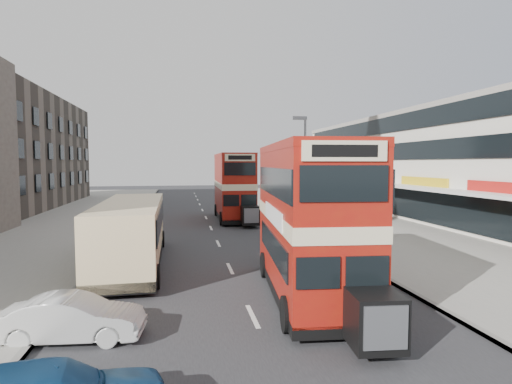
{
  "coord_description": "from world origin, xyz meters",
  "views": [
    {
      "loc": [
        -2.18,
        -10.52,
        4.82
      ],
      "look_at": [
        1.02,
        7.0,
        3.57
      ],
      "focal_mm": 29.06,
      "sensor_mm": 36.0,
      "label": 1
    }
  ],
  "objects": [
    {
      "name": "bus_main",
      "position": [
        2.31,
        3.56,
        2.8
      ],
      "size": [
        3.4,
        9.84,
        5.32
      ],
      "rotation": [
        0.0,
        0.0,
        3.05
      ],
      "color": "black",
      "rests_on": "ground"
    },
    {
      "name": "kerb_left",
      "position": [
        -6.1,
        20.0,
        0.07
      ],
      "size": [
        0.2,
        90.0,
        0.16
      ],
      "primitive_type": "cube",
      "color": "gray",
      "rests_on": "ground"
    },
    {
      "name": "street_lamp",
      "position": [
        6.52,
        18.0,
        4.78
      ],
      "size": [
        1.0,
        0.2,
        8.12
      ],
      "color": "slate",
      "rests_on": "ground"
    },
    {
      "name": "car_left_front",
      "position": [
        -5.11,
        1.15,
        0.62
      ],
      "size": [
        3.86,
        1.69,
        1.23
      ],
      "primitive_type": "imported",
      "rotation": [
        0.0,
        0.0,
        1.47
      ],
      "color": "silver",
      "rests_on": "ground"
    },
    {
      "name": "cyclist",
      "position": [
        4.05,
        20.92,
        0.66
      ],
      "size": [
        0.72,
        1.66,
        1.96
      ],
      "rotation": [
        0.0,
        0.0,
        0.1
      ],
      "color": "gray",
      "rests_on": "ground"
    },
    {
      "name": "car_right_a",
      "position": [
        5.55,
        13.76,
        0.64
      ],
      "size": [
        4.56,
        2.27,
        1.27
      ],
      "primitive_type": "imported",
      "rotation": [
        0.0,
        0.0,
        -1.46
      ],
      "color": "#A62410",
      "rests_on": "ground"
    },
    {
      "name": "ground",
      "position": [
        0.0,
        0.0,
        0.0
      ],
      "size": [
        160.0,
        160.0,
        0.0
      ],
      "primitive_type": "plane",
      "color": "#28282B",
      "rests_on": "ground"
    },
    {
      "name": "car_right_b",
      "position": [
        4.89,
        21.94,
        0.6
      ],
      "size": [
        4.51,
        2.49,
        1.19
      ],
      "primitive_type": "imported",
      "rotation": [
        0.0,
        0.0,
        -1.69
      ],
      "color": "#B77312",
      "rests_on": "ground"
    },
    {
      "name": "bus_second",
      "position": [
        2.28,
        24.3,
        2.85
      ],
      "size": [
        2.84,
        9.88,
        5.42
      ],
      "rotation": [
        0.0,
        0.0,
        3.13
      ],
      "color": "black",
      "rests_on": "ground"
    },
    {
      "name": "kerb_right",
      "position": [
        6.1,
        20.0,
        0.07
      ],
      "size": [
        0.2,
        90.0,
        0.16
      ],
      "primitive_type": "cube",
      "color": "gray",
      "rests_on": "ground"
    },
    {
      "name": "road_surface",
      "position": [
        0.0,
        20.0,
        0.01
      ],
      "size": [
        12.0,
        90.0,
        0.01
      ],
      "primitive_type": "cube",
      "color": "#28282B",
      "rests_on": "ground"
    },
    {
      "name": "pavement_right",
      "position": [
        12.0,
        20.0,
        0.07
      ],
      "size": [
        12.0,
        90.0,
        0.15
      ],
      "primitive_type": "cube",
      "color": "gray",
      "rests_on": "ground"
    },
    {
      "name": "pedestrian_near",
      "position": [
        7.93,
        13.3,
        1.04
      ],
      "size": [
        0.78,
        0.66,
        1.79
      ],
      "primitive_type": "imported",
      "rotation": [
        0.0,
        0.0,
        3.52
      ],
      "color": "gray",
      "rests_on": "pavement_right"
    },
    {
      "name": "pavement_left",
      "position": [
        -12.0,
        20.0,
        0.07
      ],
      "size": [
        12.0,
        90.0,
        0.15
      ],
      "primitive_type": "cube",
      "color": "gray",
      "rests_on": "ground"
    },
    {
      "name": "commercial_row",
      "position": [
        19.95,
        22.0,
        4.7
      ],
      "size": [
        9.9,
        46.2,
        9.3
      ],
      "color": "silver",
      "rests_on": "ground"
    },
    {
      "name": "coach",
      "position": [
        -4.48,
        9.47,
        1.65
      ],
      "size": [
        2.9,
        10.6,
        2.8
      ],
      "rotation": [
        0.0,
        0.0,
        0.02
      ],
      "color": "black",
      "rests_on": "ground"
    }
  ]
}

